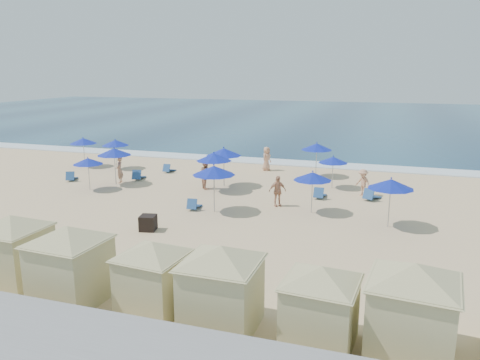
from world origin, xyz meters
name	(u,v)px	position (x,y,z in m)	size (l,w,h in m)	color
ground	(198,215)	(0.00, 0.00, 0.00)	(160.00, 160.00, 0.00)	#DAB98A
ocean	(332,118)	(0.00, 55.00, 0.03)	(160.00, 80.00, 0.06)	#0D2E4C
surf_line	(272,162)	(0.00, 15.50, 0.04)	(160.00, 2.50, 0.08)	white
trash_bin	(148,223)	(-1.35, -2.93, 0.37)	(0.74, 0.74, 0.74)	black
cabana_0	(13,240)	(-3.07, -9.43, 1.60)	(4.45, 4.45, 2.79)	#C4BB86
cabana_1	(70,254)	(-0.26, -9.96, 1.64)	(4.55, 4.55, 2.86)	#C4BB86
cabana_2	(153,268)	(2.63, -9.70, 1.46)	(4.04, 4.04, 2.55)	#C4BB86
cabana_3	(221,277)	(5.02, -9.98, 1.62)	(4.52, 4.52, 2.84)	#C4BB86
cabana_4	(321,296)	(7.91, -9.97, 1.47)	(4.09, 4.09, 2.57)	#C4BB86
cabana_5	(413,298)	(10.27, -9.76, 1.67)	(4.63, 4.63, 2.92)	#C4BB86
umbrella_0	(83,141)	(-13.68, 9.08, 2.06)	(2.09, 2.09, 2.38)	#A5A8AD
umbrella_1	(88,161)	(-8.76, 2.85, 1.87)	(1.89, 1.89, 2.15)	#A5A8AD
umbrella_2	(115,143)	(-10.82, 9.18, 2.03)	(2.06, 2.06, 2.34)	#A5A8AD
umbrella_3	(114,152)	(-8.00, 4.67, 2.21)	(2.24, 2.24, 2.55)	#A5A8AD
umbrella_4	(214,157)	(-1.04, 5.00, 2.20)	(2.23, 2.23, 2.53)	#A5A8AD
umbrella_5	(214,170)	(0.56, 0.88, 2.29)	(2.32, 2.32, 2.64)	#A5A8AD
umbrella_6	(224,152)	(-0.92, 6.46, 2.29)	(2.32, 2.32, 2.64)	#A5A8AD
umbrella_7	(313,176)	(5.60, 2.31, 2.02)	(2.04, 2.04, 2.33)	#A5A8AD
umbrella_8	(317,147)	(4.39, 11.22, 2.18)	(2.20, 2.20, 2.51)	#A5A8AD
umbrella_9	(333,160)	(5.94, 8.17, 1.87)	(1.89, 1.89, 2.15)	#A5A8AD
umbrella_10	(391,184)	(9.55, 1.18, 2.16)	(2.19, 2.19, 2.50)	#A5A8AD
beach_chair_0	(71,177)	(-11.54, 4.63, 0.24)	(1.05, 1.40, 0.71)	#26508E
beach_chair_1	(138,176)	(-7.26, 6.33, 0.27)	(0.91, 1.50, 0.77)	#26508E
beach_chair_2	(169,169)	(-6.37, 9.23, 0.24)	(0.58, 1.25, 0.68)	#26508E
beach_chair_3	(194,205)	(-0.68, 0.96, 0.23)	(0.67, 1.28, 0.68)	#26508E
beach_chair_4	(320,194)	(5.56, 5.44, 0.25)	(0.66, 1.35, 0.73)	#26508E
beach_chair_5	(371,196)	(8.51, 5.99, 0.26)	(1.10, 1.50, 0.75)	#26508E
beachgoer_0	(120,170)	(-7.99, 5.16, 0.89)	(0.65, 0.43, 1.78)	tan
beachgoer_1	(206,174)	(-1.82, 5.51, 0.93)	(0.90, 0.70, 1.85)	tan
beachgoer_2	(277,191)	(3.54, 3.01, 0.87)	(1.02, 0.42, 1.74)	tan
beachgoer_3	(363,182)	(7.94, 6.84, 0.82)	(1.07, 0.61, 1.65)	tan
beachgoer_4	(267,159)	(0.45, 12.18, 0.91)	(0.89, 0.58, 1.82)	tan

